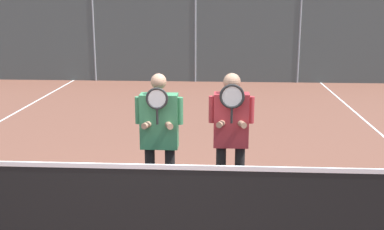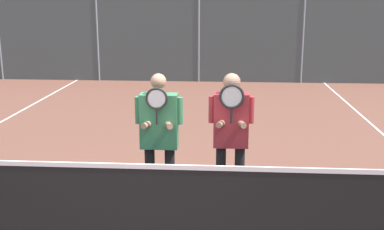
{
  "view_description": "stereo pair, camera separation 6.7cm",
  "coord_description": "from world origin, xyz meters",
  "px_view_note": "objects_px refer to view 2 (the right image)",
  "views": [
    {
      "loc": [
        0.84,
        -5.13,
        2.74
      ],
      "look_at": [
        0.47,
        0.96,
        1.25
      ],
      "focal_mm": 45.0,
      "sensor_mm": 36.0,
      "label": 1
    },
    {
      "loc": [
        0.9,
        -5.13,
        2.74
      ],
      "look_at": [
        0.47,
        0.96,
        1.25
      ],
      "focal_mm": 45.0,
      "sensor_mm": 36.0,
      "label": 2
    }
  ],
  "objects_px": {
    "player_leftmost": "(159,133)",
    "car_left_of_center": "(183,44)",
    "player_center_left": "(231,131)",
    "car_center": "(312,46)",
    "car_far_left": "(60,43)"
  },
  "relations": [
    {
      "from": "player_leftmost",
      "to": "car_left_of_center",
      "type": "distance_m",
      "value": 13.46
    },
    {
      "from": "player_center_left",
      "to": "car_center",
      "type": "height_order",
      "value": "player_center_left"
    },
    {
      "from": "player_leftmost",
      "to": "car_far_left",
      "type": "distance_m",
      "value": 14.96
    },
    {
      "from": "car_far_left",
      "to": "car_left_of_center",
      "type": "relative_size",
      "value": 1.08
    },
    {
      "from": "player_center_left",
      "to": "car_left_of_center",
      "type": "height_order",
      "value": "car_left_of_center"
    },
    {
      "from": "car_left_of_center",
      "to": "car_center",
      "type": "xyz_separation_m",
      "value": [
        5.1,
        0.02,
        -0.03
      ]
    },
    {
      "from": "car_far_left",
      "to": "car_center",
      "type": "distance_m",
      "value": 10.25
    },
    {
      "from": "player_leftmost",
      "to": "player_center_left",
      "type": "height_order",
      "value": "player_leftmost"
    },
    {
      "from": "car_center",
      "to": "car_left_of_center",
      "type": "bearing_deg",
      "value": -179.78
    },
    {
      "from": "player_leftmost",
      "to": "car_center",
      "type": "bearing_deg",
      "value": 72.58
    },
    {
      "from": "car_far_left",
      "to": "car_center",
      "type": "bearing_deg",
      "value": -1.35
    },
    {
      "from": "car_far_left",
      "to": "car_left_of_center",
      "type": "height_order",
      "value": "car_left_of_center"
    },
    {
      "from": "car_left_of_center",
      "to": "player_center_left",
      "type": "bearing_deg",
      "value": -82.33
    },
    {
      "from": "player_leftmost",
      "to": "car_center",
      "type": "relative_size",
      "value": 0.41
    },
    {
      "from": "car_left_of_center",
      "to": "car_center",
      "type": "relative_size",
      "value": 0.95
    }
  ]
}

